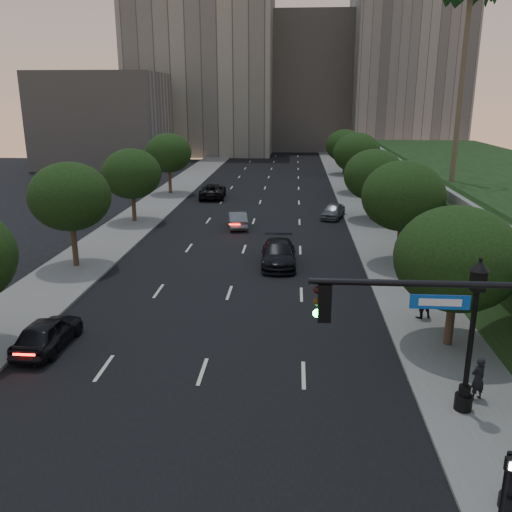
# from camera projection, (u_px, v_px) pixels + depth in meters

# --- Properties ---
(ground) EXTENTS (160.00, 160.00, 0.00)m
(ground) POSITION_uv_depth(u_px,v_px,m) (176.00, 451.00, 16.69)
(ground) COLOR black
(ground) RESTS_ON ground
(road_surface) EXTENTS (16.00, 140.00, 0.02)m
(road_surface) POSITION_uv_depth(u_px,v_px,m) (252.00, 227.00, 45.39)
(road_surface) COLOR black
(road_surface) RESTS_ON ground
(sidewalk_right) EXTENTS (4.50, 140.00, 0.15)m
(sidewalk_right) POSITION_uv_depth(u_px,v_px,m) (375.00, 228.00, 44.67)
(sidewalk_right) COLOR slate
(sidewalk_right) RESTS_ON ground
(sidewalk_left) EXTENTS (4.50, 140.00, 0.15)m
(sidewalk_left) POSITION_uv_depth(u_px,v_px,m) (132.00, 224.00, 46.07)
(sidewalk_left) COLOR slate
(sidewalk_left) RESTS_ON ground
(parapet_wall) EXTENTS (0.35, 90.00, 0.70)m
(parapet_wall) POSITION_uv_depth(u_px,v_px,m) (426.00, 180.00, 41.32)
(parapet_wall) COLOR slate
(parapet_wall) RESTS_ON embankment
(office_block_left) EXTENTS (26.00, 20.00, 32.00)m
(office_block_left) POSITION_uv_depth(u_px,v_px,m) (203.00, 66.00, 101.13)
(office_block_left) COLOR gray
(office_block_left) RESTS_ON ground
(office_block_mid) EXTENTS (22.00, 18.00, 26.00)m
(office_block_mid) POSITION_uv_depth(u_px,v_px,m) (309.00, 84.00, 110.18)
(office_block_mid) COLOR gray
(office_block_mid) RESTS_ON ground
(office_block_right) EXTENTS (20.00, 22.00, 36.00)m
(office_block_right) POSITION_uv_depth(u_px,v_px,m) (406.00, 55.00, 101.79)
(office_block_right) COLOR gray
(office_block_right) RESTS_ON ground
(office_block_filler) EXTENTS (18.00, 16.00, 14.00)m
(office_block_filler) POSITION_uv_depth(u_px,v_px,m) (104.00, 120.00, 83.45)
(office_block_filler) COLOR gray
(office_block_filler) RESTS_ON ground
(tree_right_a) EXTENTS (5.20, 5.20, 6.24)m
(tree_right_a) POSITION_uv_depth(u_px,v_px,m) (457.00, 259.00, 22.50)
(tree_right_a) COLOR #38281C
(tree_right_a) RESTS_ON ground
(tree_right_b) EXTENTS (5.20, 5.20, 6.74)m
(tree_right_b) POSITION_uv_depth(u_px,v_px,m) (403.00, 196.00, 33.84)
(tree_right_b) COLOR #38281C
(tree_right_b) RESTS_ON ground
(tree_right_c) EXTENTS (5.20, 5.20, 6.24)m
(tree_right_c) POSITION_uv_depth(u_px,v_px,m) (374.00, 175.00, 46.42)
(tree_right_c) COLOR #38281C
(tree_right_c) RESTS_ON ground
(tree_right_d) EXTENTS (5.20, 5.20, 6.74)m
(tree_right_d) POSITION_uv_depth(u_px,v_px,m) (357.00, 153.00, 59.67)
(tree_right_d) COLOR #38281C
(tree_right_d) RESTS_ON ground
(tree_right_e) EXTENTS (5.20, 5.20, 6.24)m
(tree_right_e) POSITION_uv_depth(u_px,v_px,m) (345.00, 146.00, 74.16)
(tree_right_e) COLOR #38281C
(tree_right_e) RESTS_ON ground
(tree_left_b) EXTENTS (5.00, 5.00, 6.71)m
(tree_left_b) POSITION_uv_depth(u_px,v_px,m) (70.00, 197.00, 33.32)
(tree_left_b) COLOR #38281C
(tree_left_b) RESTS_ON ground
(tree_left_c) EXTENTS (5.00, 5.00, 6.34)m
(tree_left_c) POSITION_uv_depth(u_px,v_px,m) (132.00, 174.00, 45.86)
(tree_left_c) COLOR #38281C
(tree_left_c) RESTS_ON ground
(tree_left_d) EXTENTS (5.00, 5.00, 6.71)m
(tree_left_d) POSITION_uv_depth(u_px,v_px,m) (169.00, 153.00, 59.15)
(tree_left_d) COLOR #38281C
(tree_left_d) RESTS_ON ground
(traffic_signal_mast) EXTENTS (5.68, 0.56, 7.00)m
(traffic_signal_mast) POSITION_uv_depth(u_px,v_px,m) (482.00, 386.00, 13.29)
(traffic_signal_mast) COLOR black
(traffic_signal_mast) RESTS_ON ground
(street_lamp) EXTENTS (0.64, 0.64, 5.62)m
(street_lamp) POSITION_uv_depth(u_px,v_px,m) (470.00, 343.00, 17.96)
(street_lamp) COLOR black
(street_lamp) RESTS_ON ground
(pedestrian_signal) EXTENTS (0.30, 0.33, 2.50)m
(pedestrian_signal) POSITION_uv_depth(u_px,v_px,m) (506.00, 487.00, 12.89)
(pedestrian_signal) COLOR black
(pedestrian_signal) RESTS_ON ground
(sedan_near_left) EXTENTS (1.85, 4.27, 1.43)m
(sedan_near_left) POSITION_uv_depth(u_px,v_px,m) (47.00, 333.00, 23.30)
(sedan_near_left) COLOR black
(sedan_near_left) RESTS_ON ground
(sedan_mid_left) EXTENTS (2.14, 4.32, 1.36)m
(sedan_mid_left) POSITION_uv_depth(u_px,v_px,m) (237.00, 220.00, 44.95)
(sedan_mid_left) COLOR slate
(sedan_mid_left) RESTS_ON ground
(sedan_far_left) EXTENTS (2.90, 5.71, 1.55)m
(sedan_far_left) POSITION_uv_depth(u_px,v_px,m) (213.00, 191.00, 58.00)
(sedan_far_left) COLOR black
(sedan_far_left) RESTS_ON ground
(sedan_near_right) EXTENTS (2.34, 5.42, 1.55)m
(sedan_near_right) POSITION_uv_depth(u_px,v_px,m) (279.00, 253.00, 34.90)
(sedan_near_right) COLOR black
(sedan_near_right) RESTS_ON ground
(sedan_far_right) EXTENTS (2.67, 4.26, 1.35)m
(sedan_far_right) POSITION_uv_depth(u_px,v_px,m) (333.00, 211.00, 48.38)
(sedan_far_right) COLOR slate
(sedan_far_right) RESTS_ON ground
(pedestrian_a) EXTENTS (0.70, 0.60, 1.61)m
(pedestrian_a) POSITION_uv_depth(u_px,v_px,m) (478.00, 379.00, 19.07)
(pedestrian_a) COLOR black
(pedestrian_a) RESTS_ON sidewalk_right
(pedestrian_b) EXTENTS (1.09, 0.95, 1.91)m
(pedestrian_b) POSITION_uv_depth(u_px,v_px,m) (422.00, 299.00, 26.12)
(pedestrian_b) COLOR black
(pedestrian_b) RESTS_ON sidewalk_right
(pedestrian_c) EXTENTS (0.93, 0.40, 1.57)m
(pedestrian_c) POSITION_uv_depth(u_px,v_px,m) (427.00, 279.00, 29.45)
(pedestrian_c) COLOR black
(pedestrian_c) RESTS_ON sidewalk_right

